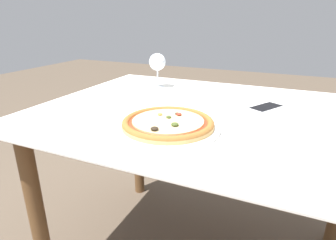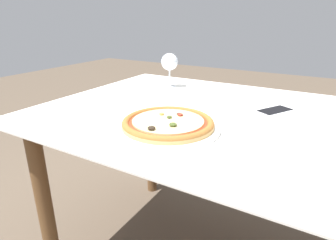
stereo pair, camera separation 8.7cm
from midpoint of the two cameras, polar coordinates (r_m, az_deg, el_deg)
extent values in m
cube|color=brown|center=(1.06, 6.35, 0.42)|extent=(1.22, 0.88, 0.04)
cube|color=white|center=(1.05, 6.40, 1.50)|extent=(1.32, 0.98, 0.01)
cylinder|color=brown|center=(1.25, -26.90, -17.61)|extent=(0.06, 0.06, 0.70)
cylinder|color=brown|center=(1.74, -7.57, -4.52)|extent=(0.06, 0.06, 0.70)
cylinder|color=white|center=(0.88, -2.83, -1.57)|extent=(0.33, 0.33, 0.01)
cylinder|color=#E0B26B|center=(0.88, -2.85, -0.91)|extent=(0.29, 0.29, 0.01)
torus|color=#A3662D|center=(0.88, -2.85, -0.54)|extent=(0.29, 0.29, 0.02)
cylinder|color=#BC381E|center=(0.88, -2.85, -0.45)|extent=(0.24, 0.24, 0.00)
cylinder|color=beige|center=(0.88, -2.86, -0.21)|extent=(0.23, 0.23, 0.00)
ellipsoid|color=#A83323|center=(0.91, -0.51, 1.14)|extent=(0.02, 0.02, 0.01)
ellipsoid|color=#BC9342|center=(0.92, -4.36, 1.16)|extent=(0.02, 0.02, 0.01)
ellipsoid|color=#2D2319|center=(0.80, -5.90, -1.81)|extent=(0.02, 0.02, 0.01)
ellipsoid|color=#425123|center=(0.83, -1.64, -0.93)|extent=(0.02, 0.02, 0.01)
ellipsoid|color=#425123|center=(0.89, -2.67, 0.58)|extent=(0.02, 0.02, 0.01)
ellipsoid|color=#2D2319|center=(0.92, -0.85, 1.28)|extent=(0.01, 0.01, 0.01)
cube|color=silver|center=(1.14, -6.10, 3.31)|extent=(0.03, 0.11, 0.00)
cube|color=silver|center=(1.19, -4.35, 4.07)|extent=(0.03, 0.02, 0.00)
cube|color=silver|center=(1.22, -4.04, 4.48)|extent=(0.01, 0.05, 0.00)
cube|color=silver|center=(1.22, -3.73, 4.43)|extent=(0.01, 0.05, 0.00)
cube|color=silver|center=(1.21, -3.41, 4.38)|extent=(0.01, 0.05, 0.00)
cube|color=silver|center=(1.21, -3.10, 4.33)|extent=(0.01, 0.05, 0.00)
cylinder|color=silver|center=(1.42, -3.89, 6.69)|extent=(0.06, 0.06, 0.00)
cylinder|color=silver|center=(1.41, -3.94, 8.51)|extent=(0.01, 0.01, 0.09)
sphere|color=silver|center=(1.39, -4.02, 11.69)|extent=(0.08, 0.08, 0.08)
cube|color=white|center=(1.12, 17.21, 2.31)|extent=(0.13, 0.16, 0.01)
cube|color=black|center=(1.12, 17.23, 2.58)|extent=(0.12, 0.14, 0.00)
cube|color=silver|center=(0.79, 20.72, -5.78)|extent=(0.17, 0.14, 0.01)
camera|label=1|loc=(0.04, -92.86, -1.06)|focal=30.00mm
camera|label=2|loc=(0.04, 87.14, 1.06)|focal=30.00mm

